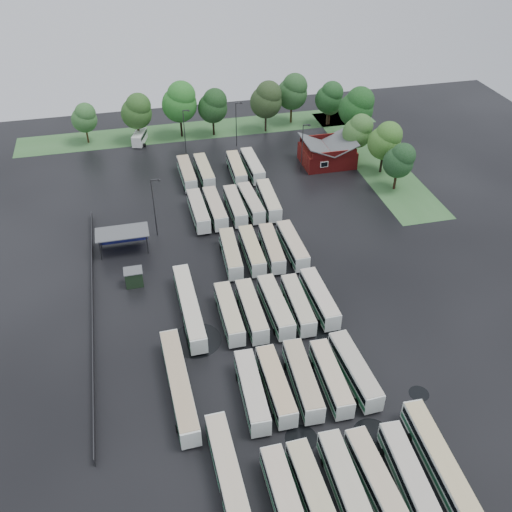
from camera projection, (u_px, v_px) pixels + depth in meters
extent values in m
plane|color=black|center=(262.00, 324.00, 77.04)|extent=(160.00, 160.00, 0.00)
cube|color=maroon|center=(327.00, 156.00, 114.06)|extent=(10.00, 8.00, 3.40)
cube|color=#4C4F51|center=(316.00, 145.00, 112.05)|extent=(5.07, 8.60, 2.19)
cube|color=#4C4F51|center=(340.00, 142.00, 112.98)|extent=(5.07, 8.60, 2.19)
cube|color=maroon|center=(335.00, 154.00, 109.62)|extent=(9.00, 0.20, 1.20)
cube|color=silver|center=(324.00, 164.00, 110.33)|extent=(1.60, 0.12, 1.20)
cylinder|color=#2D2D30|center=(100.00, 251.00, 87.81)|extent=(0.16, 0.16, 3.40)
cylinder|color=#2D2D30|center=(147.00, 244.00, 89.16)|extent=(0.16, 0.16, 3.40)
cylinder|color=#2D2D30|center=(100.00, 239.00, 90.32)|extent=(0.16, 0.16, 3.40)
cylinder|color=#2D2D30|center=(146.00, 233.00, 91.66)|extent=(0.16, 0.16, 3.40)
cube|color=#4C4F51|center=(122.00, 232.00, 88.67)|extent=(8.20, 4.20, 0.15)
cube|color=navy|center=(123.00, 236.00, 91.28)|extent=(7.60, 0.08, 2.60)
cube|color=black|center=(134.00, 278.00, 83.14)|extent=(2.50, 2.00, 2.50)
cube|color=#4C4F51|center=(133.00, 271.00, 82.36)|extent=(2.70, 2.20, 0.12)
cube|color=#366531|center=(202.00, 130.00, 128.18)|extent=(80.00, 10.00, 0.01)
cube|color=#366531|center=(373.00, 158.00, 116.93)|extent=(10.00, 50.00, 0.01)
cube|color=#2D2D30|center=(93.00, 308.00, 78.80)|extent=(0.10, 50.00, 1.20)
cube|color=silver|center=(285.00, 500.00, 54.78)|extent=(2.36, 10.88, 2.49)
cube|color=black|center=(285.00, 497.00, 54.49)|extent=(2.41, 10.45, 0.80)
cube|color=#175B37|center=(285.00, 503.00, 55.11)|extent=(2.41, 10.67, 0.55)
cube|color=#C4B196|center=(286.00, 493.00, 54.02)|extent=(2.27, 10.56, 0.11)
cylinder|color=black|center=(275.00, 476.00, 58.24)|extent=(2.31, 0.87, 0.87)
cube|color=silver|center=(313.00, 493.00, 55.43)|extent=(2.57, 10.81, 2.46)
cube|color=black|center=(313.00, 490.00, 55.13)|extent=(2.61, 10.38, 0.79)
cube|color=#135530|center=(313.00, 496.00, 55.75)|extent=(2.61, 10.60, 0.54)
cube|color=tan|center=(314.00, 485.00, 54.67)|extent=(2.47, 10.49, 0.11)
cylinder|color=black|center=(302.00, 469.00, 58.85)|extent=(2.28, 0.86, 0.86)
cube|color=silver|center=(345.00, 484.00, 56.13)|extent=(2.40, 11.04, 2.52)
cube|color=black|center=(346.00, 481.00, 55.83)|extent=(2.45, 10.60, 0.81)
cube|color=#1F5534|center=(345.00, 487.00, 56.46)|extent=(2.44, 10.82, 0.56)
cube|color=#B6AD94|center=(347.00, 477.00, 55.35)|extent=(2.31, 10.71, 0.11)
cylinder|color=black|center=(332.00, 461.00, 59.64)|extent=(2.34, 0.88, 0.88)
cube|color=silver|center=(375.00, 479.00, 56.57)|extent=(2.65, 10.91, 2.48)
cube|color=black|center=(376.00, 476.00, 56.28)|extent=(2.68, 10.48, 0.79)
cube|color=#1B5432|center=(375.00, 482.00, 56.90)|extent=(2.68, 10.70, 0.55)
cube|color=tan|center=(377.00, 472.00, 55.81)|extent=(2.54, 10.58, 0.11)
cylinder|color=black|center=(361.00, 457.00, 60.03)|extent=(2.30, 0.87, 0.87)
cube|color=silver|center=(407.00, 473.00, 57.21)|extent=(2.73, 10.77, 2.45)
cube|color=black|center=(408.00, 470.00, 56.92)|extent=(2.76, 10.34, 0.78)
cube|color=#295E41|center=(407.00, 476.00, 57.52)|extent=(2.76, 10.56, 0.54)
cube|color=#B3AA9A|center=(410.00, 465.00, 56.45)|extent=(2.62, 10.44, 0.11)
cylinder|color=black|center=(421.00, 511.00, 55.25)|extent=(2.27, 0.85, 0.85)
cylinder|color=black|center=(392.00, 451.00, 60.61)|extent=(2.27, 0.85, 0.85)
cube|color=silver|center=(252.00, 391.00, 65.58)|extent=(2.64, 10.98, 2.50)
cube|color=black|center=(252.00, 388.00, 65.29)|extent=(2.68, 10.55, 0.80)
cube|color=#265A3F|center=(252.00, 394.00, 65.91)|extent=(2.68, 10.77, 0.55)
cube|color=#BDB3A1|center=(252.00, 384.00, 64.82)|extent=(2.54, 10.65, 0.11)
cylinder|color=black|center=(259.00, 422.00, 63.59)|extent=(2.32, 0.87, 0.87)
cylinder|color=black|center=(245.00, 376.00, 69.06)|extent=(2.32, 0.87, 0.87)
cube|color=silver|center=(276.00, 385.00, 66.32)|extent=(2.29, 10.77, 2.47)
cube|color=black|center=(276.00, 382.00, 66.03)|extent=(2.34, 10.34, 0.79)
cube|color=#185632|center=(276.00, 388.00, 66.64)|extent=(2.34, 10.56, 0.54)
cube|color=tan|center=(276.00, 378.00, 65.56)|extent=(2.20, 10.45, 0.11)
cylinder|color=black|center=(283.00, 415.00, 64.35)|extent=(2.29, 0.86, 0.86)
cylinder|color=black|center=(268.00, 371.00, 69.75)|extent=(2.29, 0.86, 0.86)
cube|color=silver|center=(303.00, 380.00, 66.93)|extent=(2.76, 11.12, 2.53)
cube|color=black|center=(303.00, 377.00, 66.63)|extent=(2.80, 10.68, 0.81)
cube|color=#216240|center=(302.00, 383.00, 67.26)|extent=(2.80, 10.90, 0.56)
cube|color=tan|center=(303.00, 372.00, 66.16)|extent=(2.65, 10.79, 0.11)
cylinder|color=black|center=(311.00, 410.00, 64.92)|extent=(2.35, 0.88, 0.88)
cylinder|color=black|center=(294.00, 365.00, 70.45)|extent=(2.35, 0.88, 0.88)
cube|color=silver|center=(331.00, 378.00, 67.28)|extent=(2.40, 10.57, 2.41)
cube|color=black|center=(331.00, 375.00, 66.99)|extent=(2.45, 10.15, 0.77)
cube|color=#1A5737|center=(331.00, 381.00, 67.59)|extent=(2.44, 10.36, 0.53)
cube|color=#C3AE8D|center=(332.00, 371.00, 66.53)|extent=(2.31, 10.26, 0.11)
cylinder|color=black|center=(340.00, 407.00, 65.35)|extent=(2.24, 0.84, 0.84)
cylinder|color=black|center=(321.00, 364.00, 70.63)|extent=(2.24, 0.84, 0.84)
cube|color=silver|center=(355.00, 370.00, 68.13)|extent=(2.86, 11.20, 2.54)
cube|color=black|center=(355.00, 367.00, 67.83)|extent=(2.89, 10.76, 0.81)
cube|color=#196537|center=(354.00, 373.00, 68.46)|extent=(2.89, 10.98, 0.56)
cube|color=#ACA492|center=(356.00, 362.00, 67.35)|extent=(2.75, 10.86, 0.11)
cylinder|color=black|center=(365.00, 400.00, 66.10)|extent=(2.36, 0.89, 0.89)
cylinder|color=black|center=(343.00, 356.00, 71.66)|extent=(2.36, 0.89, 0.89)
cube|color=silver|center=(229.00, 313.00, 76.38)|extent=(2.27, 10.65, 2.44)
cube|color=black|center=(229.00, 310.00, 76.09)|extent=(2.32, 10.23, 0.78)
cube|color=#225439|center=(229.00, 316.00, 76.70)|extent=(2.31, 10.44, 0.54)
cube|color=#BFB18A|center=(229.00, 306.00, 75.63)|extent=(2.18, 10.33, 0.11)
cylinder|color=black|center=(235.00, 337.00, 74.43)|extent=(2.26, 0.85, 0.85)
cylinder|color=black|center=(225.00, 304.00, 79.77)|extent=(2.26, 0.85, 0.85)
cube|color=silver|center=(251.00, 311.00, 76.78)|extent=(2.28, 10.81, 2.48)
cube|color=black|center=(251.00, 308.00, 76.49)|extent=(2.34, 10.38, 0.79)
cube|color=#16542F|center=(252.00, 314.00, 77.10)|extent=(2.33, 10.59, 0.54)
cube|color=#BCAD8B|center=(251.00, 303.00, 76.02)|extent=(2.19, 10.48, 0.11)
cylinder|color=black|center=(257.00, 335.00, 74.81)|extent=(2.30, 0.86, 0.86)
cylinder|color=black|center=(246.00, 301.00, 80.22)|extent=(2.30, 0.86, 0.86)
cube|color=silver|center=(276.00, 306.00, 77.43)|extent=(2.56, 11.08, 2.53)
cube|color=black|center=(276.00, 303.00, 77.13)|extent=(2.61, 10.64, 0.81)
cube|color=#1C5E39|center=(275.00, 309.00, 77.76)|extent=(2.60, 10.86, 0.56)
cube|color=#BDB395|center=(276.00, 299.00, 76.66)|extent=(2.46, 10.75, 0.11)
cylinder|color=black|center=(282.00, 331.00, 75.42)|extent=(2.34, 0.88, 0.88)
cylinder|color=black|center=(269.00, 297.00, 80.95)|extent=(2.34, 0.88, 0.88)
cube|color=silver|center=(298.00, 304.00, 77.85)|extent=(2.39, 10.58, 2.41)
cube|color=black|center=(298.00, 302.00, 77.56)|extent=(2.44, 10.16, 0.77)
cube|color=#175531|center=(298.00, 307.00, 78.16)|extent=(2.43, 10.37, 0.53)
cube|color=#B6AD90|center=(298.00, 297.00, 77.11)|extent=(2.30, 10.26, 0.11)
cylinder|color=black|center=(305.00, 327.00, 75.92)|extent=(2.24, 0.84, 0.84)
cylinder|color=black|center=(291.00, 296.00, 81.21)|extent=(2.24, 0.84, 0.84)
cube|color=silver|center=(319.00, 298.00, 78.84)|extent=(2.47, 10.90, 2.49)
cube|color=black|center=(320.00, 295.00, 78.54)|extent=(2.52, 10.46, 0.80)
cube|color=#1E623B|center=(319.00, 301.00, 79.16)|extent=(2.52, 10.68, 0.55)
cube|color=beige|center=(320.00, 291.00, 78.08)|extent=(2.38, 10.57, 0.11)
cylinder|color=black|center=(327.00, 321.00, 76.85)|extent=(2.31, 0.87, 0.87)
cylinder|color=black|center=(311.00, 289.00, 82.30)|extent=(2.31, 0.87, 0.87)
cube|color=silver|center=(231.00, 253.00, 87.39)|extent=(2.73, 10.73, 2.44)
cube|color=black|center=(231.00, 251.00, 87.10)|extent=(2.77, 10.31, 0.78)
cube|color=#246242|center=(231.00, 256.00, 87.71)|extent=(2.77, 10.52, 0.54)
cube|color=tan|center=(231.00, 247.00, 86.65)|extent=(2.63, 10.41, 0.11)
cylinder|color=black|center=(235.00, 273.00, 85.45)|extent=(2.26, 0.85, 0.85)
cylinder|color=black|center=(227.00, 247.00, 90.78)|extent=(2.26, 0.85, 0.85)
cube|color=silver|center=(252.00, 250.00, 88.02)|extent=(2.37, 10.67, 2.44)
cube|color=black|center=(252.00, 248.00, 87.74)|extent=(2.41, 10.24, 0.78)
cube|color=#22623C|center=(252.00, 253.00, 88.34)|extent=(2.41, 10.46, 0.54)
cube|color=tan|center=(252.00, 244.00, 87.28)|extent=(2.27, 10.35, 0.11)
cylinder|color=black|center=(257.00, 270.00, 86.08)|extent=(2.26, 0.85, 0.85)
cylinder|color=black|center=(247.00, 244.00, 91.41)|extent=(2.26, 0.85, 0.85)
cube|color=silver|center=(272.00, 248.00, 88.55)|extent=(2.74, 10.65, 2.42)
cube|color=black|center=(272.00, 245.00, 88.26)|extent=(2.77, 10.23, 0.77)
cube|color=#24593C|center=(272.00, 251.00, 88.86)|extent=(2.77, 10.44, 0.53)
cube|color=tan|center=(272.00, 241.00, 87.80)|extent=(2.64, 10.33, 0.11)
cylinder|color=black|center=(277.00, 267.00, 86.62)|extent=(2.24, 0.84, 0.84)
cylinder|color=black|center=(266.00, 242.00, 91.91)|extent=(2.24, 0.84, 0.84)
cube|color=silver|center=(292.00, 245.00, 89.08)|extent=(2.39, 10.83, 2.48)
cube|color=black|center=(293.00, 243.00, 88.78)|extent=(2.44, 10.40, 0.79)
cube|color=#1C5336|center=(292.00, 248.00, 89.40)|extent=(2.43, 10.62, 0.54)
cube|color=#BFAC8F|center=(293.00, 238.00, 88.32)|extent=(2.30, 10.51, 0.11)
cylinder|color=black|center=(299.00, 264.00, 87.10)|extent=(2.30, 0.86, 0.86)
cylinder|color=black|center=(286.00, 239.00, 92.52)|extent=(2.30, 0.86, 0.86)
cube|color=silver|center=(198.00, 211.00, 97.28)|extent=(2.52, 11.08, 2.53)
cube|color=black|center=(198.00, 208.00, 96.98)|extent=(2.57, 10.64, 0.81)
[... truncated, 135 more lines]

